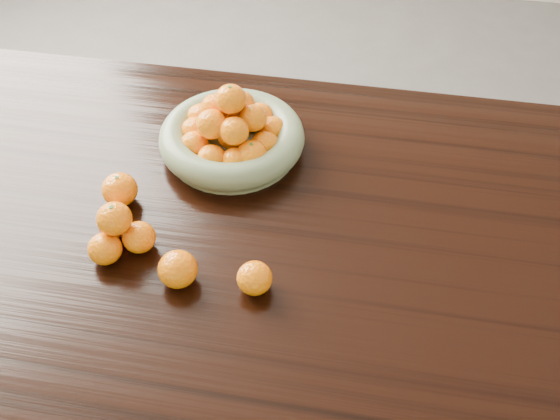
% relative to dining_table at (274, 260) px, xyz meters
% --- Properties ---
extents(ground, '(5.00, 5.00, 0.00)m').
position_rel_dining_table_xyz_m(ground, '(0.00, 0.00, -0.66)').
color(ground, '#504D4B').
rests_on(ground, ground).
extents(dining_table, '(2.00, 1.00, 0.75)m').
position_rel_dining_table_xyz_m(dining_table, '(0.00, 0.00, 0.00)').
color(dining_table, black).
rests_on(dining_table, ground).
extents(fruit_bowl, '(0.31, 0.31, 0.16)m').
position_rel_dining_table_xyz_m(fruit_bowl, '(-0.13, 0.22, 0.13)').
color(fruit_bowl, '#6C7B5A').
rests_on(fruit_bowl, dining_table).
extents(orange_pyramid, '(0.12, 0.12, 0.11)m').
position_rel_dining_table_xyz_m(orange_pyramid, '(-0.27, -0.09, 0.13)').
color(orange_pyramid, orange).
rests_on(orange_pyramid, dining_table).
extents(loose_orange_0, '(0.07, 0.07, 0.07)m').
position_rel_dining_table_xyz_m(loose_orange_0, '(-0.31, 0.02, 0.12)').
color(loose_orange_0, orange).
rests_on(loose_orange_0, dining_table).
extents(loose_orange_1, '(0.07, 0.07, 0.07)m').
position_rel_dining_table_xyz_m(loose_orange_1, '(-0.14, -0.15, 0.12)').
color(loose_orange_1, orange).
rests_on(loose_orange_1, dining_table).
extents(loose_orange_2, '(0.06, 0.06, 0.06)m').
position_rel_dining_table_xyz_m(loose_orange_2, '(-0.01, -0.14, 0.12)').
color(loose_orange_2, orange).
rests_on(loose_orange_2, dining_table).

